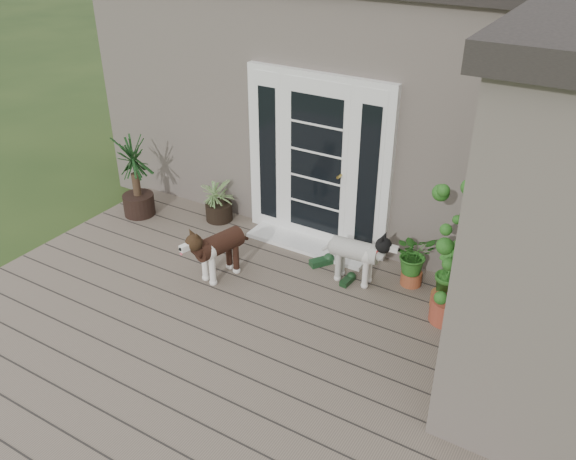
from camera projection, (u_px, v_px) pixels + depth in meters
The scene contains 14 objects.
deck at pixel (227, 345), 6.02m from camera, with size 6.20×4.60×0.12m, color #6B5B4C.
house_main at pixel (400, 92), 8.46m from camera, with size 7.40×4.00×3.10m, color #665E54.
door_unit at pixel (317, 162), 7.19m from camera, with size 1.90×0.14×2.15m, color white.
door_step at pixel (308, 245), 7.56m from camera, with size 1.60×0.40×0.05m, color white.
brindle_dog at pixel (220, 253), 6.83m from camera, with size 0.33×0.76×0.64m, color #3B1F15, non-canonical shape.
white_dog at pixel (355, 258), 6.76m from camera, with size 0.31×0.72×0.60m, color white, non-canonical shape.
spider_plant at pixel (218, 198), 8.04m from camera, with size 0.60×0.60×0.64m, color #86A766, non-canonical shape.
yucca at pixel (135, 176), 8.05m from camera, with size 0.80×0.80×1.16m, color black, non-canonical shape.
herb_a at pixel (413, 263), 6.71m from camera, with size 0.45×0.45×0.57m, color #1C4C15.
herb_b at pixel (445, 286), 6.36m from camera, with size 0.35×0.35×0.53m, color #194F16.
herb_c at pixel (483, 290), 6.22m from camera, with size 0.39×0.39×0.61m, color #185719.
sapling at pixel (457, 244), 5.82m from camera, with size 0.54×0.54×1.85m, color #184D16, non-canonical shape.
clog_left at pixel (348, 280), 6.85m from camera, with size 0.12×0.27×0.08m, color black, non-canonical shape.
clog_right at pixel (322, 261), 7.18m from camera, with size 0.16×0.33×0.10m, color #173A1D, non-canonical shape.
Camera 1 is at (2.93, -3.29, 4.03)m, focal length 37.50 mm.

